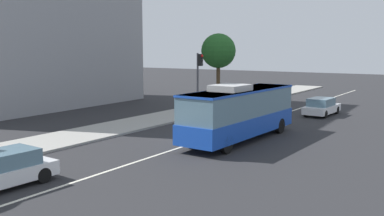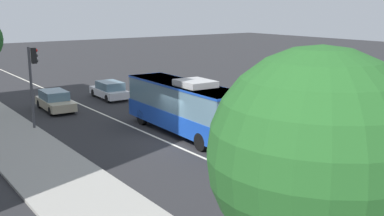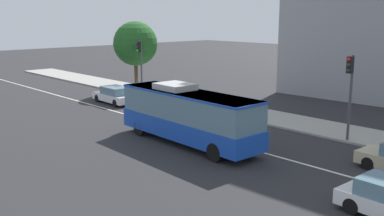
# 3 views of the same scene
# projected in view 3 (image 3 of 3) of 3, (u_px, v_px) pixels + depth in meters

# --- Properties ---
(ground_plane) EXTENTS (160.00, 160.00, 0.00)m
(ground_plane) POSITION_uv_depth(u_px,v_px,m) (204.00, 136.00, 27.68)
(ground_plane) COLOR #28282B
(sidewalk_kerb) EXTENTS (80.00, 3.99, 0.14)m
(sidewalk_kerb) POSITION_uv_depth(u_px,v_px,m) (273.00, 118.00, 32.38)
(sidewalk_kerb) COLOR #9E9B93
(sidewalk_kerb) RESTS_ON ground_plane
(lane_centre_line) EXTENTS (76.00, 0.16, 0.01)m
(lane_centre_line) POSITION_uv_depth(u_px,v_px,m) (204.00, 136.00, 27.67)
(lane_centre_line) COLOR silver
(lane_centre_line) RESTS_ON ground_plane
(transit_bus) EXTENTS (10.07, 2.82, 3.46)m
(transit_bus) POSITION_uv_depth(u_px,v_px,m) (188.00, 114.00, 25.74)
(transit_bus) COLOR #1947B7
(transit_bus) RESTS_ON ground_plane
(sedan_white) EXTENTS (4.56, 1.96, 1.46)m
(sedan_white) POSITION_uv_depth(u_px,v_px,m) (115.00, 95.00, 38.01)
(sedan_white) COLOR white
(sedan_white) RESTS_ON ground_plane
(traffic_light_near_corner) EXTENTS (0.33, 0.62, 5.20)m
(traffic_light_near_corner) POSITION_uv_depth(u_px,v_px,m) (140.00, 59.00, 40.48)
(traffic_light_near_corner) COLOR #47474C
(traffic_light_near_corner) RESTS_ON ground_plane
(traffic_light_mid_block) EXTENTS (0.34, 0.62, 5.20)m
(traffic_light_mid_block) POSITION_uv_depth(u_px,v_px,m) (350.00, 84.00, 25.57)
(traffic_light_mid_block) COLOR #47474C
(traffic_light_mid_block) RESTS_ON ground_plane
(street_tree_kerbside_left) EXTENTS (4.30, 4.30, 6.93)m
(street_tree_kerbside_left) POSITION_uv_depth(u_px,v_px,m) (135.00, 44.00, 42.83)
(street_tree_kerbside_left) COLOR #4C3823
(street_tree_kerbside_left) RESTS_ON ground_plane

